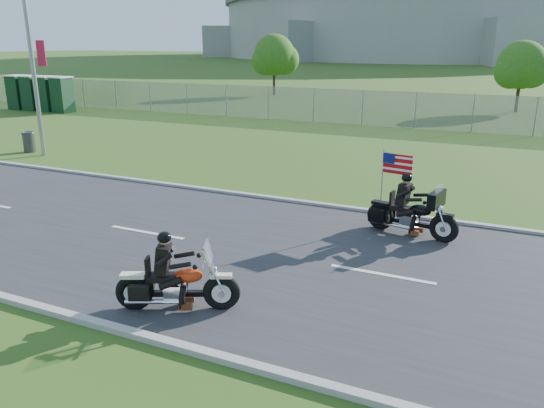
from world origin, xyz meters
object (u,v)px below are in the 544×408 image
at_px(trash_can, 29,142).
at_px(motorcycle_follow, 411,215).
at_px(porta_toilet_d, 18,93).
at_px(streetlight, 31,16).
at_px(porta_toilet_b, 47,95).
at_px(porta_toilet_a, 62,95).
at_px(porta_toilet_c, 32,94).
at_px(motorcycle_lead, 175,286).

bearing_deg(trash_can, motorcycle_follow, -11.90).
bearing_deg(porta_toilet_d, streetlight, -37.17).
xyz_separation_m(streetlight, trash_can, (-1.15, 0.05, -5.21)).
height_order(porta_toilet_b, trash_can, porta_toilet_b).
xyz_separation_m(streetlight, motorcycle_follow, (16.05, -3.57, -5.09)).
relative_size(motorcycle_follow, trash_can, 2.75).
xyz_separation_m(porta_toilet_a, trash_can, (8.86, -10.73, -0.72)).
height_order(porta_toilet_a, trash_can, porta_toilet_a).
distance_m(porta_toilet_a, motorcycle_follow, 29.76).
height_order(streetlight, porta_toilet_a, streetlight).
relative_size(streetlight, porta_toilet_c, 4.35).
relative_size(porta_toilet_a, porta_toilet_d, 1.00).
relative_size(porta_toilet_c, motorcycle_lead, 1.09).
bearing_deg(trash_can, porta_toilet_b, 133.74).
relative_size(porta_toilet_b, motorcycle_lead, 1.09).
relative_size(porta_toilet_a, motorcycle_follow, 0.98).
distance_m(streetlight, trash_can, 5.34).
bearing_deg(porta_toilet_a, motorcycle_lead, -41.05).
bearing_deg(porta_toilet_d, porta_toilet_a, 0.00).
xyz_separation_m(porta_toilet_d, trash_can, (13.06, -10.73, -0.72)).
relative_size(porta_toilet_b, porta_toilet_d, 1.00).
xyz_separation_m(porta_toilet_b, trash_can, (10.26, -10.73, -0.72)).
distance_m(streetlight, porta_toilet_b, 16.33).
height_order(streetlight, porta_toilet_d, streetlight).
xyz_separation_m(streetlight, porta_toilet_d, (-14.22, 10.78, -4.49)).
height_order(streetlight, porta_toilet_b, streetlight).
distance_m(porta_toilet_b, porta_toilet_d, 2.80).
height_order(porta_toilet_d, trash_can, porta_toilet_d).
xyz_separation_m(motorcycle_lead, trash_can, (-14.10, 9.27, -0.06)).
relative_size(streetlight, porta_toilet_b, 4.35).
xyz_separation_m(porta_toilet_b, porta_toilet_c, (-1.40, 0.00, 0.00)).
xyz_separation_m(porta_toilet_a, porta_toilet_d, (-4.20, 0.00, 0.00)).
bearing_deg(motorcycle_follow, porta_toilet_c, 164.18).
height_order(porta_toilet_c, motorcycle_follow, porta_toilet_c).
distance_m(porta_toilet_a, motorcycle_lead, 30.46).
relative_size(porta_toilet_b, porta_toilet_c, 1.00).
bearing_deg(porta_toilet_d, trash_can, -39.39).
height_order(porta_toilet_c, porta_toilet_d, same).
bearing_deg(porta_toilet_a, motorcycle_follow, -28.84).
distance_m(porta_toilet_c, porta_toilet_d, 1.40).
height_order(porta_toilet_c, motorcycle_lead, porta_toilet_c).
bearing_deg(porta_toilet_c, porta_toilet_b, 0.00).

